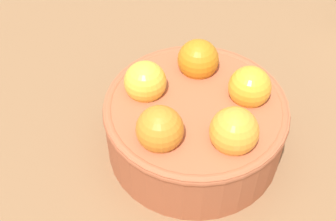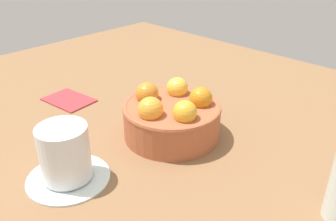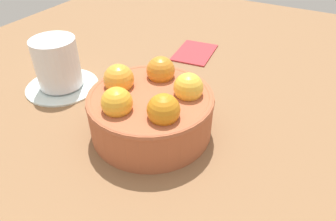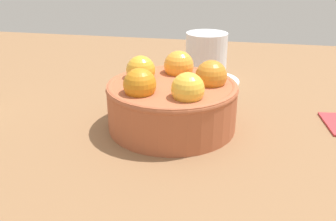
# 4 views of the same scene
# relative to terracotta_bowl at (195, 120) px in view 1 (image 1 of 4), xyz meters

# --- Properties ---
(ground_plane) EXTENTS (1.28, 1.03, 0.05)m
(ground_plane) POSITION_rel_terracotta_bowl_xyz_m (-0.00, -0.00, -0.06)
(ground_plane) COLOR brown
(terracotta_bowl) EXTENTS (0.17, 0.17, 0.09)m
(terracotta_bowl) POSITION_rel_terracotta_bowl_xyz_m (0.00, 0.00, 0.00)
(terracotta_bowl) COLOR #AD5938
(terracotta_bowl) RESTS_ON ground_plane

